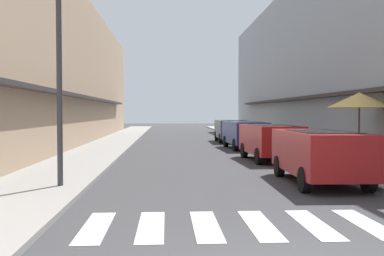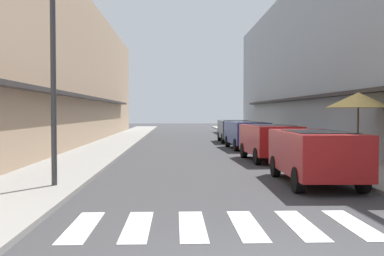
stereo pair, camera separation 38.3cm
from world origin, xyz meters
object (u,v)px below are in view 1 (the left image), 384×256
object	(u,v)px
parked_car_mid	(270,138)
parked_car_far	(245,132)
parked_car_distant	(231,128)
cafe_umbrella	(359,100)
street_lamp	(67,56)
parked_car_near	(320,151)

from	to	relation	value
parked_car_mid	parked_car_far	world-z (taller)	same
parked_car_mid	parked_car_distant	size ratio (longest dim) A/B	0.96
cafe_umbrella	street_lamp	bearing A→B (deg)	-154.61
parked_car_mid	parked_car_near	bearing A→B (deg)	-90.00
street_lamp	cafe_umbrella	size ratio (longest dim) A/B	2.08
parked_car_distant	cafe_umbrella	size ratio (longest dim) A/B	1.66
street_lamp	parked_car_distant	bearing A→B (deg)	69.76
parked_car_far	parked_car_distant	world-z (taller)	same
parked_car_mid	cafe_umbrella	world-z (taller)	cafe_umbrella
parked_car_near	parked_car_mid	bearing A→B (deg)	90.00
street_lamp	parked_car_mid	bearing A→B (deg)	44.58
parked_car_near	parked_car_distant	distance (m)	17.62
parked_car_near	cafe_umbrella	xyz separation A→B (m)	(2.77, 3.87, 1.49)
parked_car_distant	cafe_umbrella	bearing A→B (deg)	-78.60
parked_car_near	parked_car_distant	world-z (taller)	same
parked_car_distant	street_lamp	world-z (taller)	street_lamp
parked_car_near	parked_car_distant	xyz separation A→B (m)	(0.00, 17.62, -0.00)
parked_car_mid	parked_car_far	size ratio (longest dim) A/B	0.94
cafe_umbrella	parked_car_mid	bearing A→B (deg)	142.52
parked_car_near	street_lamp	world-z (taller)	street_lamp
parked_car_far	street_lamp	size ratio (longest dim) A/B	0.81
parked_car_near	cafe_umbrella	world-z (taller)	cafe_umbrella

